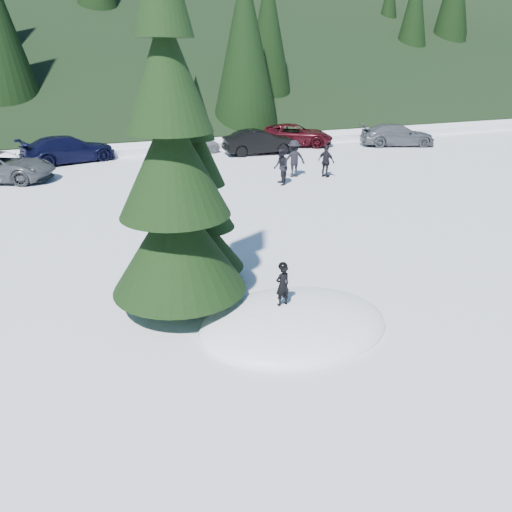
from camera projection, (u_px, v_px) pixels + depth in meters
name	position (u px, v px, depth m)	size (l,w,h in m)	color
ground	(294.00, 325.00, 11.56)	(200.00, 200.00, 0.00)	white
snow_mound	(294.00, 325.00, 11.56)	(4.48, 3.52, 0.96)	white
spruce_tall	(173.00, 176.00, 11.08)	(3.20, 3.20, 8.60)	#311E10
spruce_short	(201.00, 207.00, 13.09)	(2.20, 2.20, 5.37)	#311E10
child_skier	(283.00, 285.00, 11.30)	(0.36, 0.24, 0.99)	black
adult_0	(281.00, 167.00, 23.56)	(0.84, 0.65, 1.73)	black
adult_1	(326.00, 161.00, 25.03)	(0.94, 0.39, 1.60)	black
adult_2	(294.00, 159.00, 25.10)	(1.19, 0.68, 1.84)	black
car_2	(0.00, 167.00, 24.26)	(2.36, 5.13, 1.42)	#4E5256
car_3	(68.00, 149.00, 28.45)	(2.12, 5.22, 1.52)	black
car_4	(191.00, 144.00, 30.87)	(1.44, 3.58, 1.22)	gray
car_5	(260.00, 142.00, 30.84)	(1.57, 4.50, 1.48)	black
car_6	(294.00, 135.00, 33.60)	(2.40, 5.21, 1.45)	#3F0B13
car_7	(397.00, 135.00, 33.66)	(2.00, 4.93, 1.43)	#54585D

